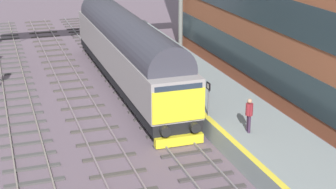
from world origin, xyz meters
TOP-DOWN VIEW (x-y plane):
  - ground_plane at (0.00, 0.00)m, footprint 140.00×140.00m
  - track_main at (0.00, -0.00)m, footprint 2.50×60.00m
  - track_adjacent_west at (-3.50, -0.00)m, footprint 2.50×60.00m
  - track_adjacent_far_west at (-6.99, -0.00)m, footprint 2.50×60.00m
  - station_platform at (3.60, 0.00)m, footprint 4.00×44.00m
  - diesel_locomotive at (0.00, 6.68)m, footprint 2.74×19.96m
  - platform_number_sign at (1.84, -2.32)m, footprint 0.10×0.44m
  - waiting_passenger at (2.83, -4.81)m, footprint 0.38×0.51m

SIDE VIEW (x-z plane):
  - ground_plane at x=0.00m, z-range 0.00..0.00m
  - track_main at x=0.00m, z-range -0.02..0.13m
  - track_adjacent_far_west at x=-6.99m, z-range -0.02..0.13m
  - track_adjacent_west at x=-3.50m, z-range -0.02..0.13m
  - station_platform at x=3.60m, z-range 0.00..1.01m
  - waiting_passenger at x=2.83m, z-range 1.17..2.81m
  - platform_number_sign at x=1.84m, z-range 1.31..3.06m
  - diesel_locomotive at x=0.00m, z-range 0.15..4.83m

